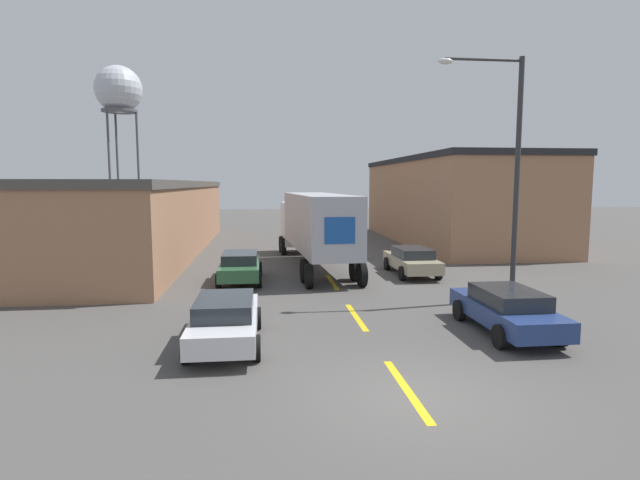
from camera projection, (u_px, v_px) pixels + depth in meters
name	position (u px, v px, depth m)	size (l,w,h in m)	color
ground_plane	(412.00, 397.00, 10.70)	(160.00, 160.00, 0.00)	#4C4947
road_centerline	(356.00, 317.00, 17.14)	(0.20, 15.63, 0.01)	gold
warehouse_left	(95.00, 217.00, 32.38)	(13.57, 29.24, 4.72)	#9E7051
warehouse_right	(451.00, 200.00, 39.09)	(8.55, 22.18, 6.54)	#9E7051
semi_truck	(314.00, 223.00, 27.39)	(3.50, 13.68, 4.01)	silver
parked_car_right_mid	(412.00, 260.00, 24.98)	(1.99, 4.70, 1.38)	tan
parked_car_left_far	(240.00, 266.00, 23.24)	(1.99, 4.70, 1.38)	#2D5B38
parked_car_left_near	(225.00, 319.00, 14.11)	(1.99, 4.70, 1.38)	silver
parked_car_right_near	(506.00, 309.00, 15.26)	(1.99, 4.70, 1.38)	navy
water_tower	(119.00, 91.00, 60.86)	(5.64, 5.64, 18.83)	#47474C
street_lamp	(508.00, 162.00, 18.90)	(3.33, 0.32, 9.25)	#2D2D30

